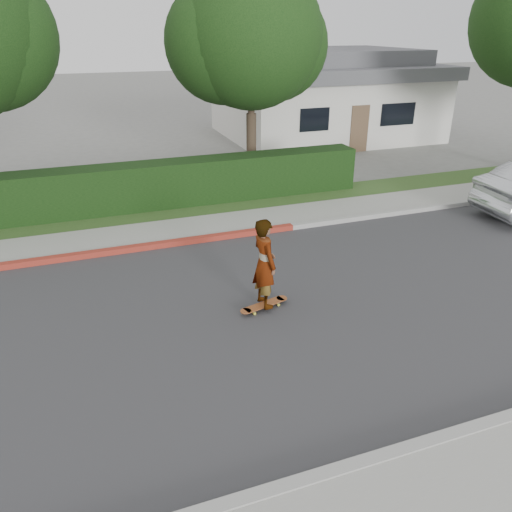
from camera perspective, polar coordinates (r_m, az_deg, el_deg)
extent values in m
plane|color=slate|center=(10.79, 7.98, -5.29)|extent=(120.00, 120.00, 0.00)
cube|color=#2D2D30|center=(10.78, 7.98, -5.26)|extent=(60.00, 8.00, 0.01)
cube|color=#9E9E99|center=(8.09, 22.12, -18.38)|extent=(60.00, 0.20, 0.15)
cube|color=gray|center=(7.68, 26.73, -22.33)|extent=(60.00, 1.60, 0.12)
cube|color=#9E9E99|center=(14.12, 0.37, 2.84)|extent=(60.00, 0.20, 0.15)
cube|color=maroon|center=(13.37, -20.16, -0.08)|extent=(12.00, 0.21, 0.15)
cube|color=gray|center=(14.91, -0.83, 4.00)|extent=(60.00, 1.60, 0.12)
cube|color=#2D4C1E|center=(16.34, -2.68, 5.85)|extent=(60.00, 1.60, 0.10)
cube|color=black|center=(16.12, -13.70, 7.51)|extent=(15.00, 1.00, 1.50)
cylinder|color=#33261C|center=(18.66, -0.53, 12.16)|extent=(0.36, 0.36, 2.52)
cylinder|color=#33261C|center=(18.34, -0.56, 17.93)|extent=(0.24, 0.24, 2.10)
sphere|color=black|center=(18.20, -0.58, 23.84)|extent=(4.80, 4.80, 4.80)
sphere|color=black|center=(18.34, -3.60, 23.18)|extent=(4.08, 4.08, 4.08)
sphere|color=black|center=(18.81, 1.90, 22.95)|extent=(3.84, 3.84, 3.84)
cube|color=beige|center=(27.50, 7.75, 16.59)|extent=(10.00, 8.00, 3.00)
cube|color=#4C4C51|center=(27.31, 7.97, 20.33)|extent=(10.60, 8.60, 0.60)
cube|color=#4C4C51|center=(27.27, 8.05, 21.58)|extent=(8.40, 6.40, 0.80)
cube|color=black|center=(22.83, 6.71, 15.22)|extent=(1.40, 0.06, 1.00)
cube|color=black|center=(25.02, 15.91, 15.32)|extent=(1.80, 0.06, 1.00)
cube|color=brown|center=(24.02, 11.72, 14.03)|extent=(0.90, 0.06, 2.10)
cylinder|color=gold|center=(10.22, -0.18, -6.58)|extent=(0.07, 0.05, 0.06)
cylinder|color=gold|center=(10.35, -0.73, -6.17)|extent=(0.07, 0.05, 0.06)
cylinder|color=gold|center=(10.53, 2.58, -5.58)|extent=(0.07, 0.05, 0.06)
cylinder|color=gold|center=(10.65, 2.01, -5.19)|extent=(0.07, 0.05, 0.06)
cube|color=silver|center=(10.26, -0.46, -6.17)|extent=(0.10, 0.19, 0.03)
cube|color=silver|center=(10.57, 2.30, -5.19)|extent=(0.10, 0.19, 0.03)
cube|color=brown|center=(10.40, 0.94, -5.56)|extent=(0.95, 0.45, 0.02)
cylinder|color=brown|center=(10.18, -1.17, -6.31)|extent=(0.27, 0.27, 0.02)
cylinder|color=brown|center=(10.64, 2.96, -4.84)|extent=(0.27, 0.27, 0.02)
imported|color=white|center=(9.95, 0.98, -0.84)|extent=(0.53, 0.74, 1.88)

